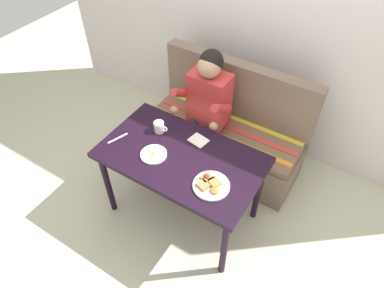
# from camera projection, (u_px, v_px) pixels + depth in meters

# --- Properties ---
(ground_plane) EXTENTS (8.00, 8.00, 0.00)m
(ground_plane) POSITION_uv_depth(u_px,v_px,m) (183.00, 211.00, 3.03)
(ground_plane) COLOR beige
(back_wall) EXTENTS (4.40, 0.10, 2.60)m
(back_wall) POSITION_uv_depth(u_px,v_px,m) (263.00, 14.00, 2.86)
(back_wall) COLOR silver
(back_wall) RESTS_ON ground
(table) EXTENTS (1.20, 0.70, 0.73)m
(table) POSITION_uv_depth(u_px,v_px,m) (181.00, 163.00, 2.57)
(table) COLOR black
(table) RESTS_ON ground
(couch) EXTENTS (1.44, 0.56, 1.00)m
(couch) POSITION_uv_depth(u_px,v_px,m) (226.00, 133.00, 3.25)
(couch) COLOR #725D4E
(couch) RESTS_ON ground
(person) EXTENTS (0.45, 0.61, 1.21)m
(person) POSITION_uv_depth(u_px,v_px,m) (205.00, 104.00, 2.91)
(person) COLOR #C03433
(person) RESTS_ON ground
(plate_breakfast) EXTENTS (0.25, 0.25, 0.05)m
(plate_breakfast) POSITION_uv_depth(u_px,v_px,m) (210.00, 185.00, 2.31)
(plate_breakfast) COLOR white
(plate_breakfast) RESTS_ON table
(plate_eggs) EXTENTS (0.20, 0.20, 0.04)m
(plate_eggs) POSITION_uv_depth(u_px,v_px,m) (154.00, 154.00, 2.51)
(plate_eggs) COLOR white
(plate_eggs) RESTS_ON table
(coffee_mug) EXTENTS (0.12, 0.08, 0.09)m
(coffee_mug) POSITION_uv_depth(u_px,v_px,m) (159.00, 127.00, 2.66)
(coffee_mug) COLOR white
(coffee_mug) RESTS_ON table
(napkin) EXTENTS (0.15, 0.13, 0.01)m
(napkin) POSITION_uv_depth(u_px,v_px,m) (198.00, 140.00, 2.62)
(napkin) COLOR silver
(napkin) RESTS_ON table
(fork) EXTENTS (0.07, 0.16, 0.00)m
(fork) POSITION_uv_depth(u_px,v_px,m) (118.00, 138.00, 2.64)
(fork) COLOR silver
(fork) RESTS_ON table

